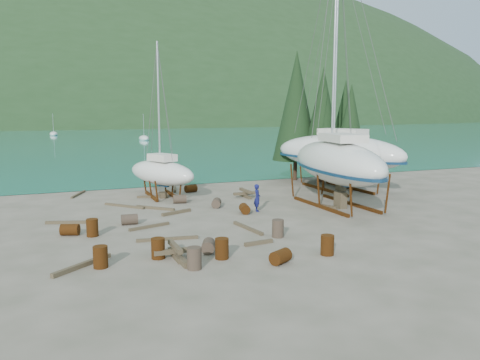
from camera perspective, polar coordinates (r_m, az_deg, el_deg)
name	(u,v)px	position (r m, az deg, el deg)	size (l,w,h in m)	color
ground	(243,225)	(25.68, 0.39, -5.54)	(600.00, 600.00, 0.00)	#595546
bay_water	(62,121)	(338.18, -20.92, 6.72)	(700.00, 700.00, 0.00)	#187878
far_hill	(61,121)	(343.18, -20.94, 6.73)	(800.00, 360.00, 110.00)	#20391C
far_house_center	(19,120)	(213.26, -25.37, 6.64)	(6.60, 5.60, 5.60)	beige
far_house_right	(141,119)	(216.67, -11.96, 7.27)	(6.60, 5.60, 5.60)	beige
cypress_near_right	(323,116)	(41.42, 10.04, 7.69)	(3.60, 3.60, 10.00)	black
cypress_mid_right	(351,127)	(40.62, 13.32, 6.35)	(3.06, 3.06, 8.50)	black
cypress_back_left	(296,106)	(42.37, 6.87, 8.94)	(4.14, 4.14, 11.50)	black
cypress_far_right	(345,122)	(43.92, 12.65, 6.88)	(3.24, 3.24, 9.00)	black
moored_boat_mid	(144,138)	(105.01, -11.62, 4.99)	(2.00, 5.00, 6.05)	silver
moored_boat_far	(54,134)	(133.12, -21.76, 5.23)	(2.00, 5.00, 6.05)	silver
large_sailboat_near	(336,162)	(30.94, 11.68, 2.22)	(5.36, 12.07, 18.37)	silver
large_sailboat_far	(338,152)	(37.71, 11.83, 3.37)	(7.40, 12.12, 18.48)	silver
small_sailboat_shore	(161,172)	(34.33, -9.57, 0.96)	(4.74, 7.22, 11.08)	silver
worker	(257,198)	(29.07, 2.11, -2.19)	(0.62, 0.41, 1.71)	#121550
drum_0	(158,248)	(20.23, -9.96, -8.20)	(0.58, 0.58, 0.88)	#582F0F
drum_1	(208,246)	(20.84, -3.88, -8.03)	(0.58, 0.58, 0.88)	#2D2823
drum_2	(70,230)	(25.07, -20.02, -5.71)	(0.58, 0.58, 0.88)	#582F0F
drum_3	(222,249)	(19.92, -2.22, -8.35)	(0.58, 0.58, 0.88)	#582F0F
drum_4	(191,189)	(36.23, -6.01, -1.05)	(0.58, 0.58, 0.88)	#582F0F
drum_5	(278,228)	(23.30, 4.64, -5.90)	(0.58, 0.58, 0.88)	#2D2823
drum_6	(245,209)	(28.58, 0.56, -3.52)	(0.58, 0.58, 0.88)	#582F0F
drum_7	(327,245)	(20.75, 10.60, -7.80)	(0.58, 0.58, 0.88)	#582F0F
drum_8	(92,228)	(24.50, -17.56, -5.56)	(0.58, 0.58, 0.88)	#582F0F
drum_9	(180,199)	(31.99, -7.35, -2.32)	(0.58, 0.58, 0.88)	#2D2823
drum_11	(216,203)	(30.40, -2.89, -2.81)	(0.58, 0.58, 0.88)	#2D2823
drum_12	(281,257)	(19.40, 4.96, -9.29)	(0.58, 0.58, 0.88)	#582F0F
drum_13	(101,257)	(19.61, -16.64, -8.97)	(0.58, 0.58, 0.88)	#582F0F
drum_15	(130,219)	(26.50, -13.32, -4.69)	(0.58, 0.58, 0.88)	#2D2823
drum_16	(194,258)	(18.73, -5.59, -9.47)	(0.58, 0.58, 0.88)	#2D2823
timber_0	(78,194)	(36.84, -19.11, -1.65)	(0.14, 2.95, 0.14)	brown
timber_1	(327,206)	(30.73, 10.54, -3.19)	(0.19, 1.58, 0.19)	brown
timber_3	(168,239)	(23.01, -8.83, -7.10)	(0.15, 2.97, 0.15)	brown
timber_5	(248,228)	(24.75, 0.96, -5.88)	(0.16, 2.87, 0.16)	brown
timber_6	(175,189)	(37.17, -7.94, -1.14)	(0.19, 1.99, 0.19)	brown
timber_7	(259,243)	(22.06, 2.28, -7.64)	(0.17, 1.48, 0.17)	brown
timber_8	(176,212)	(28.75, -7.75, -3.92)	(0.19, 2.11, 0.19)	brown
timber_9	(152,197)	(34.38, -10.71, -2.01)	(0.15, 2.09, 0.15)	brown
timber_10	(155,208)	(30.29, -10.30, -3.38)	(0.16, 2.78, 0.16)	brown
timber_11	(149,226)	(25.57, -10.98, -5.58)	(0.15, 2.38, 0.15)	brown
timber_14	(82,265)	(19.98, -18.66, -9.79)	(0.18, 2.97, 0.18)	brown
timber_15	(124,206)	(31.45, -13.96, -3.08)	(0.15, 3.18, 0.15)	brown
timber_16	(178,257)	(20.00, -7.52, -9.32)	(0.23, 2.43, 0.23)	brown
timber_17	(69,222)	(27.69, -20.16, -4.86)	(0.16, 2.51, 0.16)	brown
timber_pile_fore	(175,251)	(20.22, -7.91, -8.58)	(1.80, 1.80, 0.60)	brown
timber_pile_aft	(245,193)	(33.86, 0.64, -1.64)	(1.80, 1.80, 0.60)	brown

